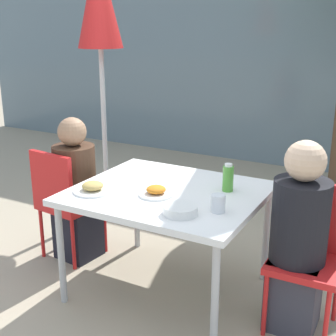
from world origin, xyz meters
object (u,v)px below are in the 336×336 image
object	(u,v)px
closed_umbrella	(99,11)
drinking_cup	(218,203)
person_left	(76,193)
chair_left	(63,197)
bottle	(228,178)
salad_bowl	(180,210)
person_right	(298,242)
chair_right	(309,246)

from	to	relation	value
closed_umbrella	drinking_cup	size ratio (longest dim) A/B	23.19
person_left	chair_left	bearing A→B (deg)	-121.91
chair_left	closed_umbrella	distance (m)	1.61
person_left	bottle	size ratio (longest dim) A/B	6.08
drinking_cup	person_left	bearing A→B (deg)	168.01
chair_left	person_left	distance (m)	0.10
salad_bowl	person_right	bearing A→B (deg)	28.02
bottle	drinking_cup	bearing A→B (deg)	-77.14
chair_right	person_right	distance (m)	0.11
person_right	drinking_cup	bearing A→B (deg)	22.70
person_left	chair_right	bearing A→B (deg)	6.32
person_right	chair_left	bearing A→B (deg)	-1.03
chair_left	person_left	bearing A→B (deg)	58.09
bottle	salad_bowl	size ratio (longest dim) A/B	0.91
person_left	closed_umbrella	size ratio (longest dim) A/B	0.46
bottle	person_right	bearing A→B (deg)	-18.23
chair_left	closed_umbrella	bearing A→B (deg)	112.35
person_right	salad_bowl	size ratio (longest dim) A/B	5.78
bottle	salad_bowl	xyz separation A→B (m)	(-0.09, -0.48, -0.06)
bottle	closed_umbrella	bearing A→B (deg)	154.00
chair_right	drinking_cup	xyz separation A→B (m)	(-0.47, -0.26, 0.27)
chair_left	salad_bowl	distance (m)	1.21
person_left	salad_bowl	world-z (taller)	person_left
chair_left	person_right	xyz separation A→B (m)	(1.74, -0.01, 0.05)
drinking_cup	chair_left	bearing A→B (deg)	171.67
chair_right	salad_bowl	xyz separation A→B (m)	(-0.64, -0.40, 0.24)
person_left	closed_umbrella	world-z (taller)	closed_umbrella
person_left	person_right	size ratio (longest dim) A/B	0.96
chair_right	drinking_cup	world-z (taller)	chair_right
person_right	bottle	bearing A→B (deg)	-18.94
person_left	closed_umbrella	distance (m)	1.57
chair_left	drinking_cup	world-z (taller)	chair_left
chair_right	person_right	bearing A→B (deg)	58.09
drinking_cup	chair_right	bearing A→B (deg)	29.23
chair_right	bottle	distance (m)	0.63
chair_right	closed_umbrella	distance (m)	2.56
person_left	closed_umbrella	xyz separation A→B (m)	(-0.31, 0.81, 1.31)
person_left	chair_right	distance (m)	1.73
chair_left	chair_right	xyz separation A→B (m)	(1.79, 0.07, 0.00)
person_left	drinking_cup	size ratio (longest dim) A/B	10.76
person_right	salad_bowl	world-z (taller)	person_right
chair_left	person_right	size ratio (longest dim) A/B	0.75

